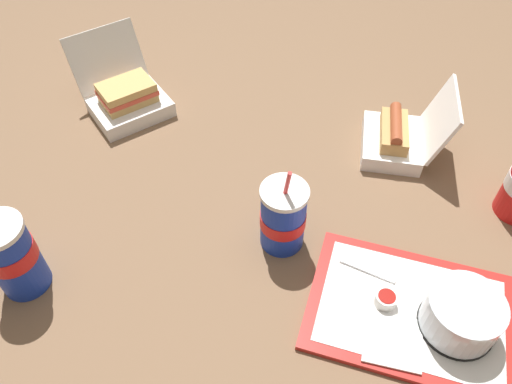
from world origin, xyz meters
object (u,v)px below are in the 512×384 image
at_px(food_tray, 411,312).
at_px(soda_cup_center, 12,256).
at_px(plastic_fork, 368,270).
at_px(clamshell_hotdog_right, 398,137).
at_px(cake_container, 461,315).
at_px(ketchup_cup, 386,299).
at_px(soda_cup_front, 283,217).
at_px(clamshell_sandwich_back, 127,97).

distance_m(food_tray, soda_cup_center, 0.73).
bearing_deg(plastic_fork, clamshell_hotdog_right, 98.27).
relative_size(cake_container, ketchup_cup, 3.35).
distance_m(clamshell_hotdog_right, soda_cup_front, 0.39).
relative_size(ketchup_cup, soda_cup_center, 0.17).
relative_size(food_tray, clamshell_sandwich_back, 1.42).
height_order(food_tray, soda_cup_front, soda_cup_front).
relative_size(ketchup_cup, soda_cup_front, 0.19).
bearing_deg(clamshell_sandwich_back, plastic_fork, -18.81).
bearing_deg(clamshell_sandwich_back, clamshell_hotdog_right, 11.29).
bearing_deg(clamshell_hotdog_right, plastic_fork, -84.99).
height_order(food_tray, clamshell_hotdog_right, clamshell_hotdog_right).
bearing_deg(soda_cup_front, clamshell_hotdog_right, 67.51).
bearing_deg(food_tray, cake_container, 0.63).
relative_size(ketchup_cup, clamshell_hotdog_right, 0.18).
bearing_deg(ketchup_cup, food_tray, 6.44).
bearing_deg(soda_cup_front, soda_cup_center, -144.89).
xyz_separation_m(cake_container, soda_cup_front, (-0.36, 0.06, 0.03)).
bearing_deg(food_tray, soda_cup_center, -161.62).
height_order(clamshell_hotdog_right, soda_cup_front, soda_cup_front).
distance_m(plastic_fork, clamshell_sandwich_back, 0.74).
bearing_deg(cake_container, plastic_fork, 164.25).
xyz_separation_m(plastic_fork, clamshell_hotdog_right, (-0.03, 0.37, 0.03)).
relative_size(cake_container, clamshell_sandwich_back, 0.48).
xyz_separation_m(plastic_fork, soda_cup_front, (-0.18, 0.01, 0.06)).
bearing_deg(soda_cup_front, clamshell_sandwich_back, 156.22).
relative_size(cake_container, soda_cup_center, 0.58).
relative_size(soda_cup_front, soda_cup_center, 0.92).
height_order(plastic_fork, clamshell_hotdog_right, clamshell_hotdog_right).
xyz_separation_m(clamshell_sandwich_back, soda_cup_front, (0.52, -0.23, 0.03)).
height_order(clamshell_hotdog_right, clamshell_sandwich_back, clamshell_sandwich_back).
distance_m(plastic_fork, soda_cup_front, 0.19).
bearing_deg(ketchup_cup, cake_container, 2.88).
bearing_deg(plastic_fork, ketchup_cup, -46.22).
height_order(plastic_fork, soda_cup_front, soda_cup_front).
xyz_separation_m(food_tray, soda_cup_front, (-0.28, 0.06, 0.07)).
relative_size(plastic_fork, clamshell_hotdog_right, 0.50).
height_order(cake_container, soda_cup_front, soda_cup_front).
distance_m(food_tray, clamshell_hotdog_right, 0.44).
bearing_deg(soda_cup_center, ketchup_cup, 19.23).
xyz_separation_m(cake_container, ketchup_cup, (-0.13, -0.01, -0.02)).
bearing_deg(clamshell_hotdog_right, soda_cup_front, -112.49).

